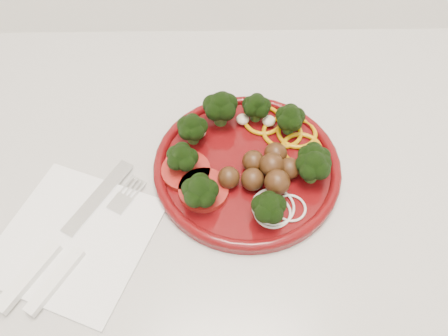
{
  "coord_description": "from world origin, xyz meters",
  "views": [
    {
      "loc": [
        -0.16,
        1.38,
        1.37
      ],
      "look_at": [
        -0.16,
        1.7,
        0.92
      ],
      "focal_mm": 35.0,
      "sensor_mm": 36.0,
      "label": 1
    }
  ],
  "objects_px": {
    "knife": "(53,249)",
    "fork": "(70,263)",
    "napkin": "(75,238)",
    "plate": "(249,160)"
  },
  "relations": [
    {
      "from": "napkin",
      "to": "plate",
      "type": "bearing_deg",
      "value": 25.28
    },
    {
      "from": "knife",
      "to": "fork",
      "type": "height_order",
      "value": "knife"
    },
    {
      "from": "knife",
      "to": "fork",
      "type": "distance_m",
      "value": 0.03
    },
    {
      "from": "napkin",
      "to": "knife",
      "type": "relative_size",
      "value": 0.83
    },
    {
      "from": "napkin",
      "to": "fork",
      "type": "bearing_deg",
      "value": -87.04
    },
    {
      "from": "napkin",
      "to": "fork",
      "type": "xyz_separation_m",
      "value": [
        0.0,
        -0.03,
        0.01
      ]
    },
    {
      "from": "napkin",
      "to": "knife",
      "type": "distance_m",
      "value": 0.03
    },
    {
      "from": "plate",
      "to": "fork",
      "type": "xyz_separation_m",
      "value": [
        -0.21,
        -0.13,
        -0.01
      ]
    },
    {
      "from": "napkin",
      "to": "fork",
      "type": "height_order",
      "value": "fork"
    },
    {
      "from": "plate",
      "to": "knife",
      "type": "distance_m",
      "value": 0.26
    }
  ]
}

